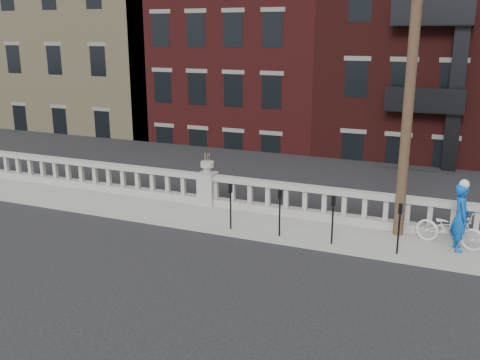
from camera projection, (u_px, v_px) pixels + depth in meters
The scene contains 12 objects.
ground at pixel (143, 251), 14.40m from camera, with size 120.00×120.00×0.00m, color black.
sidewalk at pixel (195, 215), 17.05m from camera, with size 32.00×2.20×0.15m, color gray.
balustrade at pixel (208, 190), 17.74m from camera, with size 28.00×0.34×1.03m.
planter_pedestal at pixel (208, 185), 17.69m from camera, with size 0.55×0.55×1.76m.
lower_level at pixel (348, 83), 33.95m from camera, with size 80.00×44.00×20.80m.
utility_pole at pixel (413, 51), 13.88m from camera, with size 1.60×0.28×10.00m.
parking_meter_b at pixel (231, 201), 15.43m from camera, with size 0.10×0.09×1.36m.
parking_meter_c at pixel (280, 207), 14.87m from camera, with size 0.10×0.09×1.36m.
parking_meter_d at pixel (333, 214), 14.31m from camera, with size 0.10×0.09×1.36m.
parking_meter_e at pixel (399, 223), 13.66m from camera, with size 0.10×0.09×1.36m.
bicycle at pixel (450, 229), 14.30m from camera, with size 0.63×1.80×0.95m, color silver.
cyclist at pixel (460, 217), 13.89m from camera, with size 0.66×0.43×1.82m, color #0C4FB6.
Camera 1 is at (7.61, -11.30, 5.69)m, focal length 40.00 mm.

